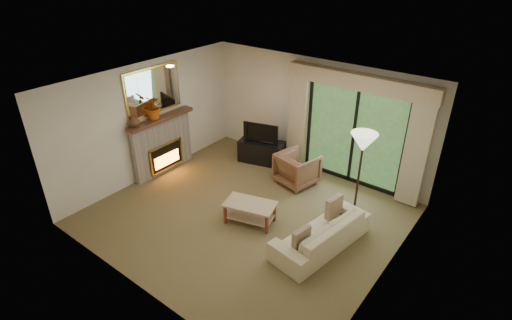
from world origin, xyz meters
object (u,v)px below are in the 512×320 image
Objects in this scene: media_console at (262,151)px; armchair at (297,168)px; sofa at (321,233)px; coffee_table at (250,213)px.

armchair is at bearing -30.89° from media_console.
media_console is 3.29m from sofa.
armchair is 0.84× the size of coffee_table.
sofa is 2.05× the size of coffee_table.
media_console is 1.14× the size of coffee_table.
media_console reaches higher than coffee_table.
coffee_table is at bearing 104.76° from armchair.
coffee_table is at bearing -74.05° from media_console.
armchair reaches higher than media_console.
sofa reaches higher than media_console.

